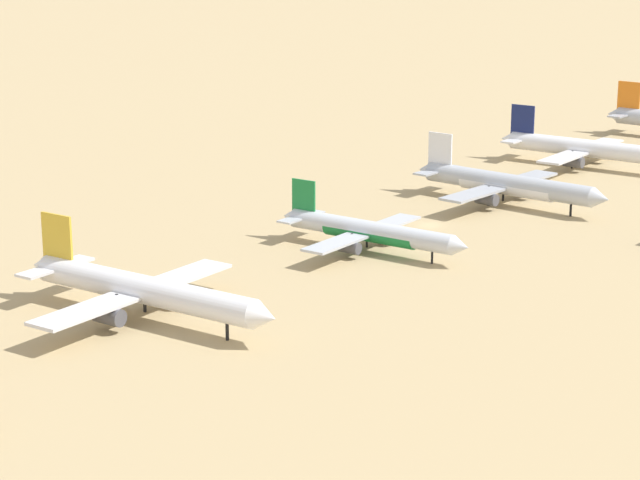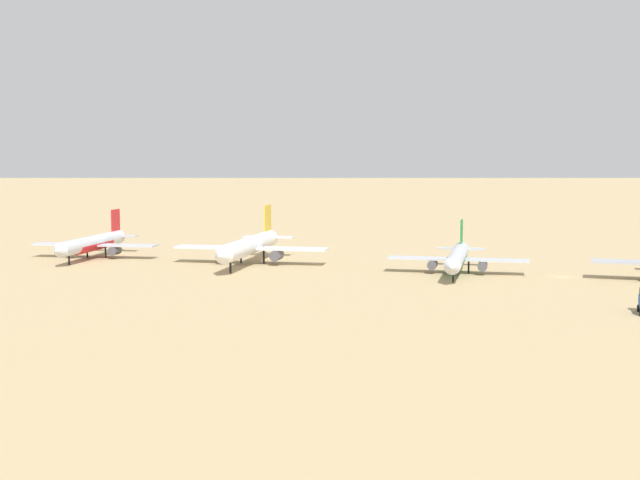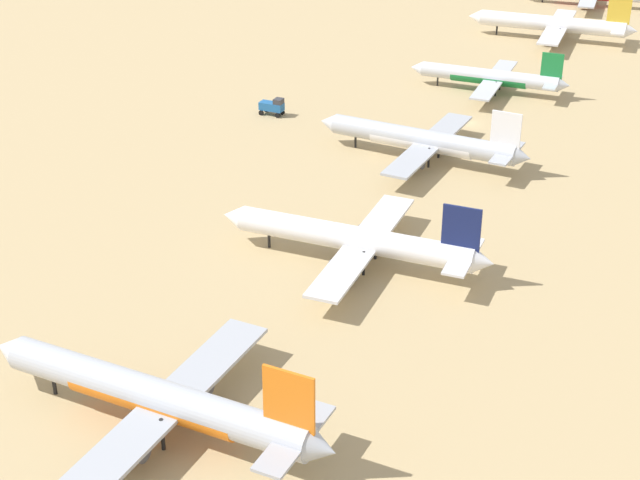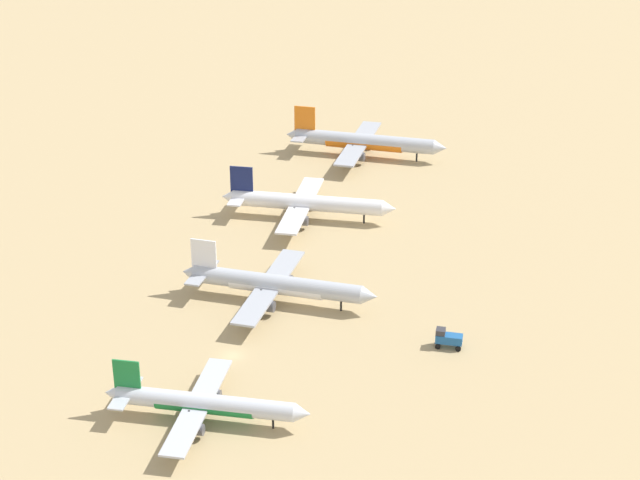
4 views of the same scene
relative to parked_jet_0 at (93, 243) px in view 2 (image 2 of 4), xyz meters
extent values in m
plane|color=tan|center=(-5.01, 110.84, -3.73)|extent=(1800.00, 1800.00, 0.00)
cylinder|color=silver|center=(0.30, 0.05, 0.15)|extent=(33.30, 9.18, 3.50)
cone|color=silver|center=(18.10, 3.17, 0.15)|extent=(3.50, 3.89, 3.43)
cone|color=silver|center=(-17.32, -3.04, 0.15)|extent=(3.09, 3.55, 3.15)
cube|color=red|center=(-14.05, -2.46, 4.25)|extent=(5.05, 1.19, 6.45)
cube|color=#B6BBC5|center=(-14.59, -2.56, 0.50)|extent=(4.82, 11.41, 0.33)
cube|color=#B6BBC5|center=(-1.06, -0.19, -0.47)|extent=(9.96, 31.68, 0.41)
cylinder|color=#4C4C54|center=(-1.29, 5.39, -1.74)|extent=(4.18, 2.76, 2.12)
cylinder|color=#4C4C54|center=(0.62, -5.51, -1.74)|extent=(4.18, 2.76, 2.12)
cylinder|color=black|center=(12.73, 2.23, -1.97)|extent=(0.41, 0.41, 3.52)
cylinder|color=black|center=(-2.38, 2.02, -1.97)|extent=(0.41, 0.41, 3.52)
cylinder|color=black|center=(-1.55, -2.71, -1.97)|extent=(0.41, 0.41, 3.52)
cylinder|color=red|center=(0.30, 0.05, -0.12)|extent=(18.59, 6.61, 3.51)
cylinder|color=white|center=(-1.49, 41.20, 0.73)|extent=(38.37, 9.39, 4.03)
cone|color=white|center=(19.09, 44.15, 0.73)|extent=(3.92, 4.39, 3.95)
cone|color=white|center=(-21.86, 38.29, 0.73)|extent=(3.45, 4.01, 3.63)
cube|color=gold|center=(-18.08, 38.83, 5.45)|extent=(5.83, 1.19, 7.42)
cube|color=silver|center=(-18.71, 38.74, 1.13)|extent=(5.16, 13.08, 0.38)
cube|color=silver|center=(-3.07, 40.98, 0.02)|extent=(10.35, 36.45, 0.48)
cylinder|color=#4C4C54|center=(-3.13, 47.40, -1.44)|extent=(4.76, 3.05, 2.44)
cylinder|color=#4C4C54|center=(-1.33, 34.80, -1.44)|extent=(4.76, 3.05, 2.44)
cylinder|color=black|center=(12.87, 43.26, -1.70)|extent=(0.47, 0.47, 4.05)
cylinder|color=black|center=(-4.51, 43.56, -1.70)|extent=(0.47, 0.47, 4.05)
cylinder|color=black|center=(-3.73, 38.10, -1.70)|extent=(0.47, 0.47, 4.05)
cylinder|color=silver|center=(-1.40, 89.45, -0.04)|extent=(31.78, 7.00, 3.34)
cone|color=silver|center=(15.69, 91.45, -0.04)|extent=(3.17, 3.57, 3.27)
cone|color=silver|center=(-18.31, 87.46, -0.04)|extent=(2.79, 3.27, 3.00)
cube|color=#197A38|center=(-15.17, 87.83, 3.87)|extent=(4.83, 0.87, 6.15)
cube|color=#B6BBC5|center=(-15.70, 87.77, 0.29)|extent=(4.02, 10.79, 0.32)
cube|color=#B6BBC5|center=(-2.70, 89.29, -0.62)|extent=(7.84, 30.16, 0.40)
cylinder|color=#4C4C54|center=(-2.62, 94.61, -1.83)|extent=(3.90, 2.43, 2.02)
cylinder|color=#4C4C54|center=(-1.39, 84.14, -1.83)|extent=(3.90, 2.43, 2.02)
cylinder|color=black|center=(10.53, 90.85, -2.05)|extent=(0.39, 0.39, 3.35)
cylinder|color=black|center=(-3.84, 91.46, -2.05)|extent=(0.39, 0.39, 3.35)
cylinder|color=black|center=(-3.31, 86.92, -2.05)|extent=(0.39, 0.39, 3.35)
cylinder|color=#197A38|center=(-1.40, 89.45, -0.29)|extent=(17.65, 5.35, 3.34)
cylinder|color=black|center=(32.53, 124.99, -3.18)|extent=(1.12, 0.44, 1.10)
camera|label=1|loc=(122.13, -57.85, 49.54)|focal=66.72mm
camera|label=2|loc=(177.99, 121.88, 21.19)|focal=48.09mm
camera|label=3|loc=(-70.29, 296.65, 70.13)|focal=54.88mm
camera|label=4|loc=(61.11, -45.54, 100.35)|focal=57.33mm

